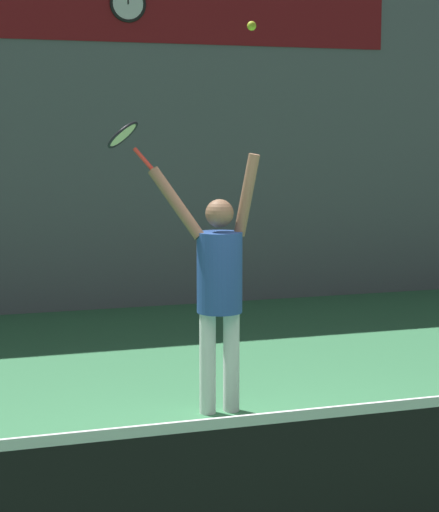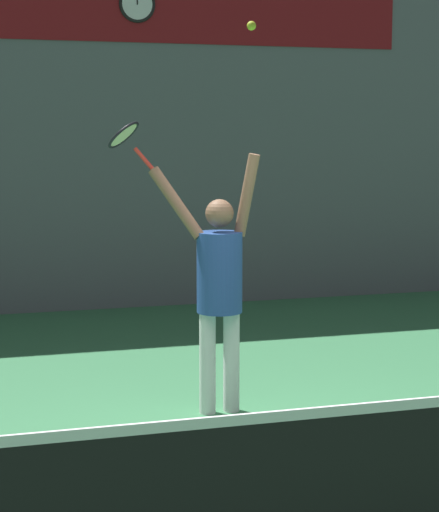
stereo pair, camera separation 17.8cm
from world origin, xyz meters
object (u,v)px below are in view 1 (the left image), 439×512
at_px(scoreboard_clock, 128,4).
at_px(tennis_ball, 252,26).
at_px(tennis_player, 219,281).
at_px(tennis_racket, 125,137).

relative_size(scoreboard_clock, tennis_ball, 6.54).
bearing_deg(scoreboard_clock, tennis_player, -93.84).
distance_m(scoreboard_clock, tennis_ball, 4.79).
relative_size(scoreboard_clock, tennis_racket, 1.11).
height_order(scoreboard_clock, tennis_player, scoreboard_clock).
xyz_separation_m(scoreboard_clock, tennis_player, (-0.31, -4.57, -2.72)).
distance_m(tennis_racket, tennis_ball, 1.31).
bearing_deg(tennis_ball, tennis_player, 144.56).
bearing_deg(tennis_racket, tennis_ball, -31.02).
bearing_deg(tennis_racket, tennis_player, -29.51).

